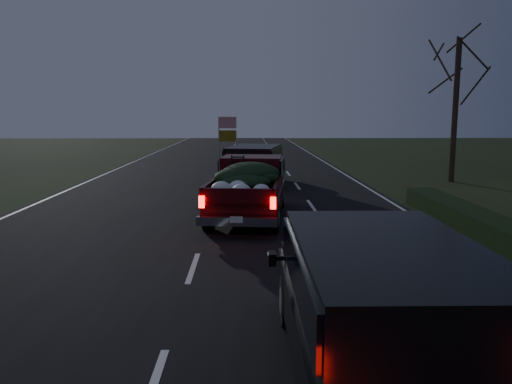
{
  "coord_description": "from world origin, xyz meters",
  "views": [
    {
      "loc": [
        1.16,
        -10.63,
        3.37
      ],
      "look_at": [
        1.44,
        2.56,
        1.3
      ],
      "focal_mm": 35.0,
      "sensor_mm": 36.0,
      "label": 1
    }
  ],
  "objects": [
    {
      "name": "ground",
      "position": [
        0.0,
        0.0,
        0.0
      ],
      "size": [
        120.0,
        120.0,
        0.0
      ],
      "primitive_type": "plane",
      "color": "black",
      "rests_on": "ground"
    },
    {
      "name": "road_asphalt",
      "position": [
        0.0,
        0.0,
        0.01
      ],
      "size": [
        14.0,
        120.0,
        0.02
      ],
      "primitive_type": "cube",
      "color": "black",
      "rests_on": "ground"
    },
    {
      "name": "hedge_row",
      "position": [
        7.8,
        3.0,
        0.3
      ],
      "size": [
        1.0,
        10.0,
        0.6
      ],
      "primitive_type": "cube",
      "color": "black",
      "rests_on": "ground"
    },
    {
      "name": "bare_tree_far",
      "position": [
        11.5,
        14.0,
        5.23
      ],
      "size": [
        3.6,
        3.6,
        7.0
      ],
      "color": "black",
      "rests_on": "ground"
    },
    {
      "name": "pickup_truck",
      "position": [
        1.27,
        5.44,
        1.1
      ],
      "size": [
        2.75,
        5.79,
        2.93
      ],
      "rotation": [
        0.0,
        0.0,
        -0.11
      ],
      "color": "#3E080D",
      "rests_on": "ground"
    },
    {
      "name": "lead_suv",
      "position": [
        1.61,
        12.83,
        1.16
      ],
      "size": [
        3.2,
        5.66,
        1.53
      ],
      "rotation": [
        0.0,
        0.0,
        -0.19
      ],
      "color": "black",
      "rests_on": "ground"
    },
    {
      "name": "rear_suv",
      "position": [
        2.83,
        -4.9,
        1.16
      ],
      "size": [
        2.47,
        5.33,
        1.53
      ],
      "rotation": [
        0.0,
        0.0,
        -0.01
      ],
      "color": "black",
      "rests_on": "ground"
    }
  ]
}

